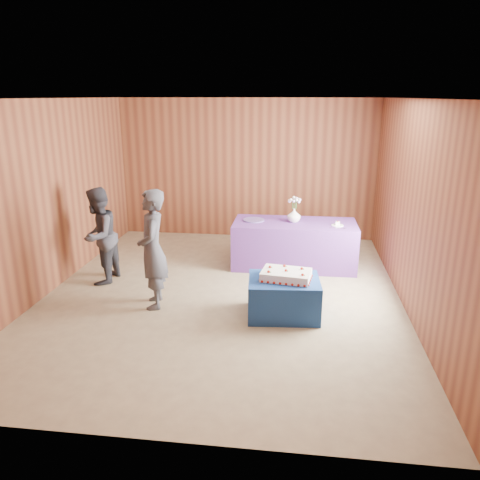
% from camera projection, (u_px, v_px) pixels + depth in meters
% --- Properties ---
extents(ground, '(6.00, 6.00, 0.00)m').
position_uv_depth(ground, '(222.00, 295.00, 6.71)').
color(ground, gray).
rests_on(ground, ground).
extents(room_shell, '(5.04, 6.04, 2.72)m').
position_uv_depth(room_shell, '(221.00, 169.00, 6.18)').
color(room_shell, brown).
rests_on(room_shell, ground).
extents(cake_table, '(0.95, 0.77, 0.50)m').
position_uv_depth(cake_table, '(284.00, 297.00, 6.02)').
color(cake_table, navy).
rests_on(cake_table, ground).
extents(serving_table, '(2.00, 0.91, 0.75)m').
position_uv_depth(serving_table, '(294.00, 244.00, 7.75)').
color(serving_table, '#5F3289').
rests_on(serving_table, ground).
extents(sheet_cake, '(0.69, 0.52, 0.15)m').
position_uv_depth(sheet_cake, '(286.00, 275.00, 5.93)').
color(sheet_cake, silver).
rests_on(sheet_cake, cake_table).
extents(vase, '(0.26, 0.26, 0.22)m').
position_uv_depth(vase, '(294.00, 215.00, 7.64)').
color(vase, white).
rests_on(vase, serving_table).
extents(flower_spray, '(0.21, 0.21, 0.16)m').
position_uv_depth(flower_spray, '(294.00, 200.00, 7.56)').
color(flower_spray, '#2A6729').
rests_on(flower_spray, vase).
extents(platter, '(0.45, 0.45, 0.02)m').
position_uv_depth(platter, '(254.00, 220.00, 7.75)').
color(platter, '#604A95').
rests_on(platter, serving_table).
extents(plate, '(0.21, 0.21, 0.01)m').
position_uv_depth(plate, '(337.00, 225.00, 7.44)').
color(plate, white).
rests_on(plate, serving_table).
extents(cake_slice, '(0.07, 0.06, 0.08)m').
position_uv_depth(cake_slice, '(338.00, 223.00, 7.43)').
color(cake_slice, silver).
rests_on(cake_slice, plate).
extents(knife, '(0.26, 0.03, 0.00)m').
position_uv_depth(knife, '(338.00, 228.00, 7.30)').
color(knife, '#B8B8BD').
rests_on(knife, serving_table).
extents(guest_left, '(0.52, 0.66, 1.60)m').
position_uv_depth(guest_left, '(152.00, 249.00, 6.14)').
color(guest_left, '#3C3D47').
rests_on(guest_left, ground).
extents(guest_right, '(0.59, 0.74, 1.46)m').
position_uv_depth(guest_right, '(99.00, 236.00, 6.97)').
color(guest_right, '#33343E').
rests_on(guest_right, ground).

